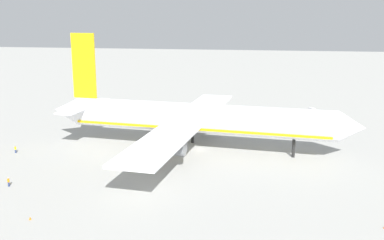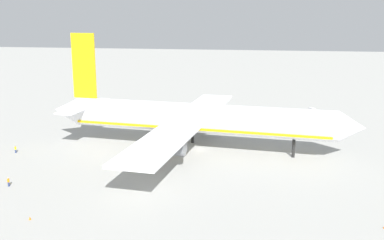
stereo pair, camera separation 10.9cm
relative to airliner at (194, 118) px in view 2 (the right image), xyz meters
The scene contains 9 objects.
ground_plane 7.62m from the airliner, ahead, with size 600.00×600.00×0.00m, color #9E9E99.
airliner is the anchor object (origin of this frame).
baggage_cart_0 56.98m from the airliner, 56.53° to the left, with size 2.49×2.96×1.48m.
ground_worker_0 42.42m from the airliner, 136.30° to the right, with size 0.47×0.47×1.77m.
ground_worker_3 41.80m from the airliner, 166.85° to the right, with size 0.56×0.56×1.66m.
traffic_cone_0 50.09m from the airliner, 45.78° to the right, with size 0.36×0.36×0.55m, color orange.
traffic_cone_1 42.11m from the airliner, 41.03° to the left, with size 0.36×0.36×0.55m, color orange.
traffic_cone_2 54.25m from the airliner, 45.76° to the left, with size 0.36×0.36×0.55m, color orange.
traffic_cone_3 46.25m from the airliner, 115.00° to the right, with size 0.36×0.36×0.55m, color orange.
Camera 2 is at (15.10, -102.01, 31.44)m, focal length 42.71 mm.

